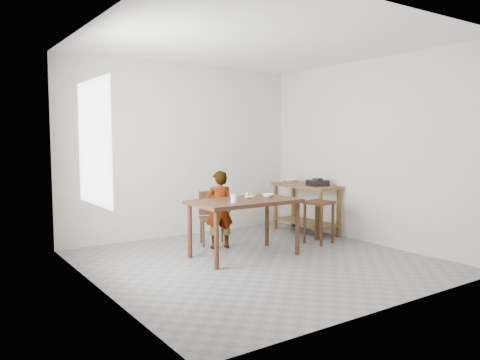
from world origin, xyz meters
TOP-DOWN VIEW (x-y plane):
  - floor at (0.00, 0.00)m, footprint 4.00×4.00m
  - ceiling at (0.00, 0.00)m, footprint 4.00×4.00m
  - wall_back at (0.00, 2.02)m, footprint 4.00×0.04m
  - wall_front at (0.00, -2.02)m, footprint 4.00×0.04m
  - wall_left at (-2.02, 0.00)m, footprint 0.04×4.00m
  - wall_right at (2.02, 0.00)m, footprint 0.04×4.00m
  - window_pane at (-1.97, 0.20)m, footprint 0.02×1.10m
  - dining_table at (0.00, 0.30)m, footprint 1.40×0.80m
  - prep_counter at (1.72, 1.00)m, footprint 0.50×1.20m
  - child at (-0.03, 0.87)m, footprint 0.46×0.36m
  - dining_chair at (0.02, 1.12)m, footprint 0.49×0.49m
  - stool at (1.34, 0.31)m, footprint 0.42×0.42m
  - glass_tumbler at (-0.26, 0.14)m, footprint 0.11×0.11m
  - small_bowl at (0.41, 0.33)m, footprint 0.17×0.17m
  - banana at (0.13, 0.36)m, footprint 0.18×0.14m
  - serving_bowl at (1.73, 1.41)m, footprint 0.29×0.29m
  - gas_burner at (1.72, 0.73)m, footprint 0.32×0.32m

SIDE VIEW (x-z plane):
  - floor at x=0.00m, z-range -0.04..0.00m
  - stool at x=1.34m, z-range 0.00..0.63m
  - dining_table at x=0.00m, z-range 0.00..0.75m
  - dining_chair at x=0.02m, z-range 0.00..0.77m
  - prep_counter at x=1.72m, z-range 0.00..0.80m
  - child at x=-0.03m, z-range 0.00..1.10m
  - small_bowl at x=0.41m, z-range 0.75..0.80m
  - banana at x=0.13m, z-range 0.75..0.81m
  - glass_tumbler at x=-0.26m, z-range 0.75..0.85m
  - serving_bowl at x=1.73m, z-range 0.80..0.86m
  - gas_burner at x=1.72m, z-range 0.80..0.89m
  - wall_back at x=0.00m, z-range 0.00..2.70m
  - wall_front at x=0.00m, z-range 0.00..2.70m
  - wall_left at x=-2.02m, z-range 0.00..2.70m
  - wall_right at x=2.02m, z-range 0.00..2.70m
  - window_pane at x=-1.97m, z-range 0.85..2.15m
  - ceiling at x=0.00m, z-range 2.70..2.74m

